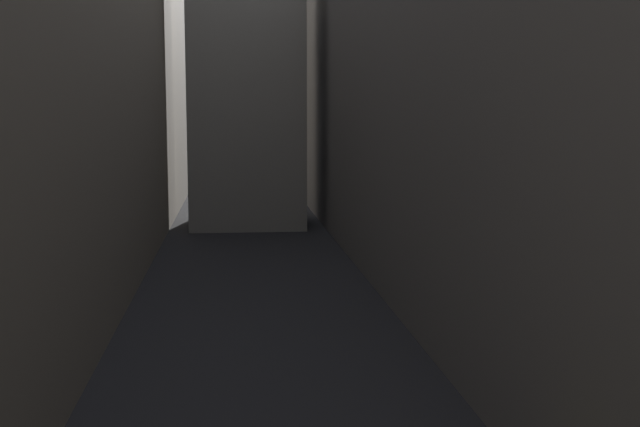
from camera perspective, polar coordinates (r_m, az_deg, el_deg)
The scene contains 2 objects.
ground_plane at distance 37.81m, azimuth -4.48°, elevation -5.40°, with size 264.00×264.00×0.00m, color #232326.
building_block_right at distance 41.19m, azimuth 13.07°, elevation 8.47°, with size 13.89×108.00×18.57m, color slate.
Camera 1 is at (-1.03, 11.09, 8.16)m, focal length 45.58 mm.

